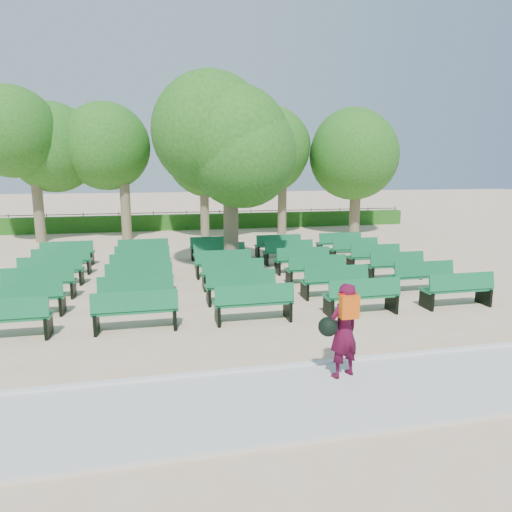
{
  "coord_description": "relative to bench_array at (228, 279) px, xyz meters",
  "views": [
    {
      "loc": [
        -2.92,
        -13.69,
        3.58
      ],
      "look_at": [
        -0.1,
        -1.0,
        1.1
      ],
      "focal_mm": 32.0,
      "sensor_mm": 36.0,
      "label": 1
    }
  ],
  "objects": [
    {
      "name": "ground",
      "position": [
        0.71,
        -0.44,
        -0.1
      ],
      "size": [
        120.0,
        120.0,
        0.0
      ],
      "primitive_type": "plane",
      "color": "tan"
    },
    {
      "name": "person",
      "position": [
        0.82,
        -7.28,
        0.82
      ],
      "size": [
        0.82,
        0.58,
        1.65
      ],
      "rotation": [
        0.0,
        0.0,
        3.49
      ],
      "color": "#450922",
      "rests_on": "ground"
    },
    {
      "name": "bench_array",
      "position": [
        0.0,
        0.0,
        0.0
      ],
      "size": [
        1.91,
        0.68,
        1.19
      ],
      "rotation": [
        0.0,
        0.0,
        0.05
      ],
      "color": "#116435",
      "rests_on": "ground"
    },
    {
      "name": "paving",
      "position": [
        0.71,
        -7.84,
        -0.07
      ],
      "size": [
        30.0,
        2.2,
        0.06
      ],
      "primitive_type": "cube",
      "color": "beige",
      "rests_on": "ground"
    },
    {
      "name": "curb",
      "position": [
        0.71,
        -6.69,
        -0.05
      ],
      "size": [
        30.0,
        0.12,
        0.1
      ],
      "primitive_type": "cube",
      "color": "silver",
      "rests_on": "ground"
    },
    {
      "name": "tree_among",
      "position": [
        0.31,
        1.14,
        3.88
      ],
      "size": [
        4.28,
        4.28,
        5.93
      ],
      "color": "brown",
      "rests_on": "ground"
    },
    {
      "name": "tree_line",
      "position": [
        0.71,
        9.56,
        -0.1
      ],
      "size": [
        21.8,
        6.8,
        7.04
      ],
      "primitive_type": null,
      "color": "#27661B",
      "rests_on": "ground"
    },
    {
      "name": "hedge",
      "position": [
        0.71,
        13.56,
        0.35
      ],
      "size": [
        26.0,
        0.7,
        0.9
      ],
      "primitive_type": "cube",
      "color": "#215A17",
      "rests_on": "ground"
    },
    {
      "name": "fence",
      "position": [
        0.71,
        13.96,
        -0.1
      ],
      "size": [
        26.0,
        0.1,
        1.02
      ],
      "primitive_type": null,
      "color": "black",
      "rests_on": "ground"
    }
  ]
}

